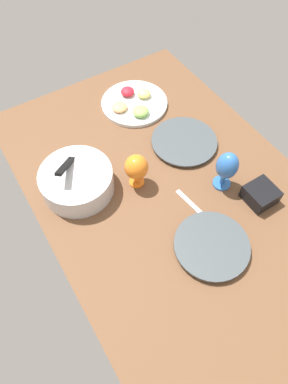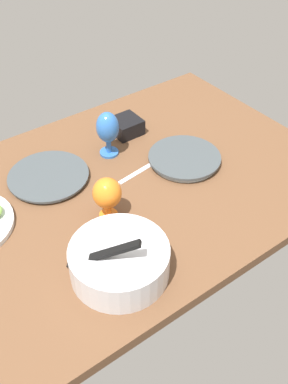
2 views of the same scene
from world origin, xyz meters
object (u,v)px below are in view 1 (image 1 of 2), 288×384
(dinner_plate_left, at_px, (211,246))
(fruit_platter, at_px, (134,103))
(square_bowl_black, at_px, (261,194))
(hurricane_glass_blue, at_px, (227,167))
(dinner_plate_right, at_px, (184,142))
(mixing_bowl, at_px, (77,180))
(hurricane_glass_orange, at_px, (136,168))

(dinner_plate_left, xyz_separation_m, fruit_platter, (0.80, -0.15, 0.00))
(fruit_platter, xyz_separation_m, square_bowl_black, (-0.73, -0.14, 0.02))
(dinner_plate_left, xyz_separation_m, hurricane_glass_blue, (0.20, -0.21, 0.10))
(fruit_platter, bearing_deg, dinner_plate_right, -169.73)
(mixing_bowl, bearing_deg, fruit_platter, -55.89)
(dinner_plate_right, bearing_deg, dinner_plate_left, 155.34)
(dinner_plate_left, bearing_deg, square_bowl_black, -77.21)
(fruit_platter, distance_m, square_bowl_black, 0.74)
(dinner_plate_right, relative_size, square_bowl_black, 2.59)
(hurricane_glass_orange, bearing_deg, mixing_bowl, 65.01)
(square_bowl_black, bearing_deg, hurricane_glass_orange, 48.57)
(dinner_plate_right, height_order, square_bowl_black, square_bowl_black)
(dinner_plate_left, bearing_deg, fruit_platter, -10.88)
(dinner_plate_left, distance_m, square_bowl_black, 0.30)
(dinner_plate_left, relative_size, hurricane_glass_orange, 1.76)
(mixing_bowl, bearing_deg, dinner_plate_left, -149.31)
(mixing_bowl, xyz_separation_m, hurricane_glass_orange, (-0.10, -0.22, 0.04))
(dinner_plate_right, distance_m, square_bowl_black, 0.41)
(hurricane_glass_blue, distance_m, hurricane_glass_orange, 0.35)
(square_bowl_black, bearing_deg, dinner_plate_right, 11.32)
(mixing_bowl, bearing_deg, dinner_plate_right, -93.33)
(dinner_plate_right, bearing_deg, fruit_platter, 10.27)
(fruit_platter, relative_size, hurricane_glass_orange, 2.05)
(fruit_platter, bearing_deg, hurricane_glass_blue, -174.14)
(mixing_bowl, bearing_deg, hurricane_glass_orange, -114.99)
(dinner_plate_right, distance_m, hurricane_glass_blue, 0.28)
(hurricane_glass_blue, bearing_deg, hurricane_glass_orange, 56.74)
(dinner_plate_right, bearing_deg, square_bowl_black, -168.68)
(dinner_plate_left, xyz_separation_m, hurricane_glass_orange, (0.39, 0.08, 0.08))
(dinner_plate_right, height_order, hurricane_glass_blue, hurricane_glass_blue)
(mixing_bowl, xyz_separation_m, fruit_platter, (0.30, -0.45, -0.04))
(dinner_plate_right, relative_size, fruit_platter, 0.91)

